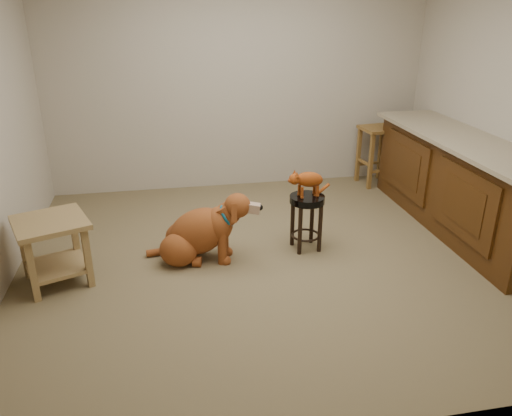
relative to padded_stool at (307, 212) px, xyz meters
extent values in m
cube|color=brown|center=(-0.32, -0.13, -0.37)|extent=(4.50, 4.00, 0.01)
cube|color=#AEA18C|center=(-0.32, 1.87, 0.93)|extent=(4.50, 0.04, 2.60)
cube|color=#AEA18C|center=(-0.32, -2.13, 0.93)|extent=(4.50, 0.04, 2.60)
cube|color=#4A290D|center=(1.63, 0.17, 0.08)|extent=(0.60, 2.50, 0.90)
cube|color=gray|center=(1.60, 0.17, 0.55)|extent=(0.70, 2.56, 0.04)
cube|color=black|center=(1.67, 0.17, -0.32)|extent=(0.52, 2.50, 0.10)
cube|color=#4A290D|center=(1.32, -0.38, 0.13)|extent=(0.02, 0.90, 0.62)
cube|color=#4A290D|center=(1.32, 0.72, 0.13)|extent=(0.02, 0.90, 0.62)
cube|color=#3D210A|center=(1.31, -0.38, 0.13)|extent=(0.02, 0.60, 0.40)
cube|color=#3D210A|center=(1.31, 0.72, 0.13)|extent=(0.02, 0.60, 0.40)
cylinder|color=black|center=(0.09, 0.11, -0.14)|extent=(0.04, 0.04, 0.46)
cylinder|color=black|center=(-0.11, 0.09, -0.14)|extent=(0.04, 0.04, 0.46)
cylinder|color=black|center=(0.11, -0.09, -0.14)|extent=(0.04, 0.04, 0.46)
cylinder|color=black|center=(-0.09, -0.11, -0.14)|extent=(0.04, 0.04, 0.46)
torus|color=black|center=(0.00, 0.00, -0.24)|extent=(0.30, 0.30, 0.02)
cylinder|color=black|center=(0.00, 0.00, 0.12)|extent=(0.32, 0.32, 0.06)
cube|color=brown|center=(1.48, 1.74, -0.03)|extent=(0.05, 0.05, 0.69)
cube|color=brown|center=(1.17, 1.70, -0.03)|extent=(0.05, 0.05, 0.69)
cube|color=brown|center=(1.52, 1.43, -0.03)|extent=(0.05, 0.05, 0.69)
cube|color=brown|center=(1.21, 1.39, -0.03)|extent=(0.05, 0.05, 0.69)
cube|color=brown|center=(1.35, 1.57, 0.33)|extent=(0.44, 0.44, 0.04)
cube|color=olive|center=(-2.05, 0.06, -0.11)|extent=(0.07, 0.07, 0.52)
cube|color=olive|center=(-2.44, -0.09, -0.11)|extent=(0.07, 0.07, 0.52)
cube|color=olive|center=(-1.90, -0.33, -0.11)|extent=(0.07, 0.07, 0.52)
cube|color=olive|center=(-2.29, -0.47, -0.11)|extent=(0.07, 0.07, 0.52)
cube|color=olive|center=(-2.17, -0.21, 0.17)|extent=(0.69, 0.69, 0.04)
cube|color=olive|center=(-2.17, -0.21, -0.23)|extent=(0.59, 0.59, 0.03)
ellipsoid|color=brown|center=(-1.12, 0.14, -0.23)|extent=(0.39, 0.34, 0.30)
ellipsoid|color=brown|center=(-1.18, -0.10, -0.23)|extent=(0.39, 0.34, 0.30)
cylinder|color=brown|center=(-0.96, 0.12, -0.33)|extent=(0.10, 0.11, 0.09)
cylinder|color=brown|center=(-1.03, -0.16, -0.33)|extent=(0.10, 0.11, 0.09)
ellipsoid|color=brown|center=(-1.00, -0.02, -0.11)|extent=(0.75, 0.51, 0.62)
ellipsoid|color=brown|center=(-0.82, -0.06, -0.03)|extent=(0.32, 0.34, 0.31)
cylinder|color=brown|center=(-0.76, 0.01, -0.19)|extent=(0.10, 0.10, 0.36)
cylinder|color=brown|center=(-0.80, -0.15, -0.19)|extent=(0.10, 0.10, 0.36)
sphere|color=brown|center=(-0.74, 0.01, -0.35)|extent=(0.09, 0.09, 0.09)
sphere|color=brown|center=(-0.78, -0.16, -0.35)|extent=(0.09, 0.09, 0.09)
cylinder|color=brown|center=(-0.75, -0.08, 0.06)|extent=(0.26, 0.21, 0.23)
ellipsoid|color=brown|center=(-0.65, -0.10, 0.15)|extent=(0.27, 0.25, 0.22)
cube|color=tan|center=(-0.53, -0.13, 0.13)|extent=(0.17, 0.11, 0.10)
sphere|color=black|center=(-0.46, -0.14, 0.14)|extent=(0.05, 0.05, 0.05)
cube|color=brown|center=(-0.65, 0.00, 0.12)|extent=(0.06, 0.07, 0.16)
cube|color=brown|center=(-0.70, -0.19, 0.12)|extent=(0.06, 0.07, 0.16)
torus|color=#0C4F63|center=(-0.75, -0.08, 0.06)|extent=(0.17, 0.23, 0.19)
cylinder|color=#D8BF4C|center=(-0.70, -0.09, -0.01)|extent=(0.02, 0.04, 0.04)
cylinder|color=brown|center=(-1.33, 0.11, -0.34)|extent=(0.29, 0.10, 0.07)
ellipsoid|color=#86350D|center=(0.01, 0.00, 0.31)|extent=(0.28, 0.16, 0.17)
cylinder|color=#86350D|center=(-0.07, 0.03, 0.20)|extent=(0.03, 0.03, 0.10)
sphere|color=#86350D|center=(-0.07, 0.03, 0.16)|extent=(0.03, 0.03, 0.03)
cylinder|color=#86350D|center=(-0.06, -0.04, 0.20)|extent=(0.03, 0.03, 0.10)
sphere|color=#86350D|center=(-0.06, -0.04, 0.16)|extent=(0.03, 0.03, 0.03)
cylinder|color=#86350D|center=(0.08, 0.04, 0.20)|extent=(0.03, 0.03, 0.10)
sphere|color=#86350D|center=(0.08, 0.04, 0.16)|extent=(0.03, 0.03, 0.03)
cylinder|color=#86350D|center=(0.08, -0.03, 0.20)|extent=(0.03, 0.03, 0.10)
sphere|color=#86350D|center=(0.08, -0.03, 0.16)|extent=(0.03, 0.03, 0.03)
sphere|color=#86350D|center=(-0.13, -0.01, 0.33)|extent=(0.10, 0.10, 0.10)
sphere|color=#86350D|center=(-0.17, -0.02, 0.32)|extent=(0.04, 0.04, 0.04)
sphere|color=brown|center=(-0.18, -0.02, 0.32)|extent=(0.02, 0.02, 0.02)
cone|color=#86350D|center=(-0.12, 0.02, 0.38)|extent=(0.05, 0.05, 0.05)
cone|color=#C66B60|center=(-0.12, 0.02, 0.38)|extent=(0.03, 0.03, 0.03)
cone|color=#86350D|center=(-0.12, -0.04, 0.38)|extent=(0.05, 0.05, 0.05)
cone|color=#C66B60|center=(-0.12, -0.04, 0.38)|extent=(0.03, 0.03, 0.03)
cylinder|color=#86350D|center=(0.15, 0.05, 0.18)|extent=(0.19, 0.13, 0.10)
camera|label=1|loc=(-1.23, -4.03, 1.79)|focal=35.00mm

